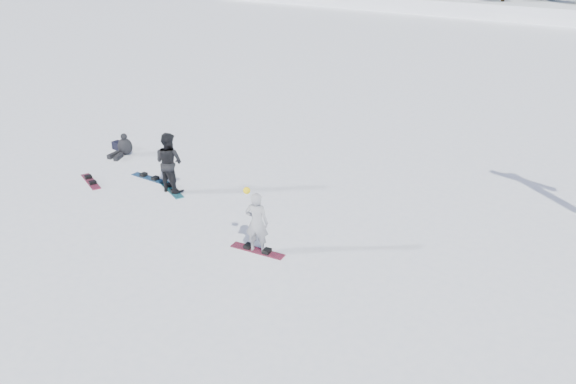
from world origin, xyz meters
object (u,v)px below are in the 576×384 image
at_px(snowboarder_man, 169,162).
at_px(seated_rider, 124,147).
at_px(snowboard_loose_b, 91,181).
at_px(snowboard_loose_c, 150,178).
at_px(snowboarder_woman, 257,222).
at_px(gear_bag, 118,146).

height_order(snowboarder_man, seated_rider, snowboarder_man).
height_order(snowboard_loose_b, snowboard_loose_c, same).
xyz_separation_m(snowboarder_woman, snowboard_loose_c, (-6.03, 1.44, -0.83)).
relative_size(snowboarder_woman, gear_bag, 4.01).
relative_size(snowboarder_woman, snowboard_loose_b, 1.20).
relative_size(seated_rider, snowboard_loose_c, 0.71).
relative_size(gear_bag, snowboard_loose_b, 0.30).
bearing_deg(snowboard_loose_c, snowboarder_man, -12.05).
distance_m(snowboarder_woman, snowboard_loose_c, 6.25).
height_order(gear_bag, snowboard_loose_b, gear_bag).
bearing_deg(snowboarder_man, snowboard_loose_b, 17.27).
bearing_deg(snowboarder_woman, gear_bag, -37.80).
distance_m(snowboarder_woman, gear_bag, 9.63).
height_order(snowboarder_woman, seated_rider, snowboarder_woman).
bearing_deg(seated_rider, gear_bag, 139.56).
bearing_deg(snowboarder_man, snowboard_loose_c, -15.40).
bearing_deg(snowboard_loose_b, seated_rider, 137.01).
distance_m(snowboarder_woman, snowboard_loose_b, 7.40).
distance_m(snowboard_loose_b, snowboard_loose_c, 1.92).
bearing_deg(snowboarder_man, snowboarder_woman, 158.27).
height_order(snowboarder_man, snowboard_loose_b, snowboarder_man).
bearing_deg(snowboard_loose_b, gear_bag, 146.16).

